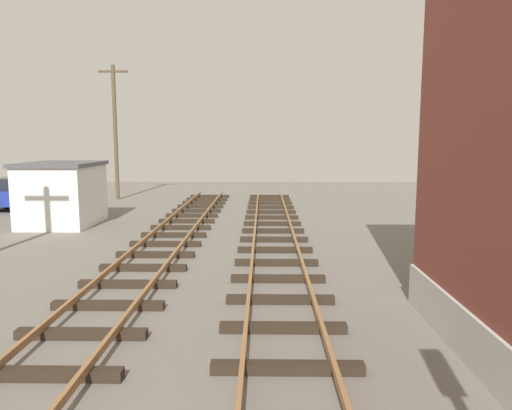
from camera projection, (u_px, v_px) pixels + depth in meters
control_hut at (62, 194)px, 21.18m from camera, size 3.00×3.80×2.76m
parked_car_blue at (22, 194)px, 25.27m from camera, size 4.20×2.04×1.76m
utility_pole_far at (115, 130)px, 29.71m from camera, size 1.80×0.24×8.22m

